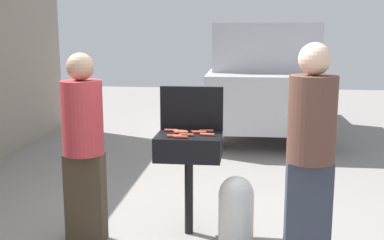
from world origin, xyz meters
name	(u,v)px	position (x,y,z in m)	size (l,w,h in m)	color
bbq_grill	(189,150)	(0.03, 0.22, 0.81)	(0.60, 0.44, 0.95)	black
grill_lid_open	(192,108)	(0.03, 0.44, 1.16)	(0.60, 0.05, 0.42)	black
hot_dog_0	(171,130)	(-0.15, 0.34, 0.97)	(0.03, 0.03, 0.13)	#AD4228
hot_dog_1	(180,137)	(-0.03, 0.07, 0.97)	(0.03, 0.03, 0.13)	#AD4228
hot_dog_2	(206,131)	(0.18, 0.36, 0.97)	(0.03, 0.03, 0.13)	#AD4228
hot_dog_3	(187,135)	(0.02, 0.17, 0.97)	(0.03, 0.03, 0.13)	#AD4228
hot_dog_4	(174,136)	(-0.09, 0.11, 0.97)	(0.03, 0.03, 0.13)	#B74C33
hot_dog_5	(181,132)	(-0.05, 0.26, 0.97)	(0.03, 0.03, 0.13)	#C6593D
hot_dog_6	(207,135)	(0.20, 0.20, 0.97)	(0.03, 0.03, 0.13)	#C6593D
hot_dog_7	(199,132)	(0.12, 0.29, 0.97)	(0.03, 0.03, 0.13)	#AD4228
hot_dog_8	(180,131)	(-0.06, 0.32, 0.97)	(0.03, 0.03, 0.13)	#C6593D
hot_dog_9	(198,132)	(0.10, 0.32, 0.97)	(0.03, 0.03, 0.13)	#B74C33
propane_tank	(236,208)	(0.48, 0.08, 0.32)	(0.32, 0.32, 0.62)	silver
person_left	(83,142)	(-0.87, -0.06, 0.93)	(0.36, 0.36, 1.71)	#3F3323
person_right	(311,148)	(1.06, -0.25, 0.98)	(0.38, 0.38, 1.81)	#333847
parked_minivan	(263,77)	(0.84, 5.21, 1.03)	(2.05, 4.41, 2.02)	#B7B7BC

